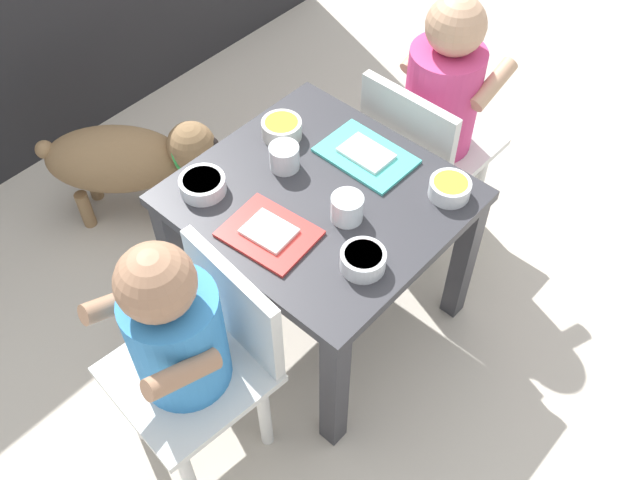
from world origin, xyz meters
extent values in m
plane|color=beige|center=(0.00, 0.00, 0.00)|extent=(7.00, 7.00, 0.00)
cube|color=#333338|center=(0.00, 0.00, 0.42)|extent=(0.53, 0.56, 0.03)
cube|color=#333338|center=(-0.23, -0.25, 0.21)|extent=(0.04, 0.04, 0.41)
cube|color=#333338|center=(0.23, -0.25, 0.21)|extent=(0.04, 0.04, 0.41)
cube|color=#333338|center=(-0.23, 0.25, 0.21)|extent=(0.04, 0.04, 0.41)
cube|color=#333338|center=(0.23, 0.25, 0.21)|extent=(0.04, 0.04, 0.41)
cube|color=silver|center=(-0.43, -0.04, 0.29)|extent=(0.31, 0.31, 0.02)
cube|color=silver|center=(-0.31, -0.05, 0.41)|extent=(0.05, 0.27, 0.22)
cylinder|color=#388CD8|center=(-0.43, -0.04, 0.42)|extent=(0.18, 0.18, 0.24)
sphere|color=#A87A5B|center=(-0.44, -0.04, 0.60)|extent=(0.14, 0.14, 0.14)
cylinder|color=silver|center=(-0.52, 0.07, 0.14)|extent=(0.03, 0.03, 0.28)
cylinder|color=silver|center=(-0.54, -0.13, 0.14)|extent=(0.03, 0.03, 0.28)
cylinder|color=silver|center=(-0.32, 0.05, 0.14)|extent=(0.03, 0.03, 0.28)
cylinder|color=silver|center=(-0.34, -0.15, 0.14)|extent=(0.03, 0.03, 0.28)
cylinder|color=#A87A5B|center=(-0.47, 0.06, 0.48)|extent=(0.15, 0.05, 0.09)
cylinder|color=#A87A5B|center=(-0.49, -0.13, 0.48)|extent=(0.15, 0.05, 0.09)
cube|color=silver|center=(0.43, -0.01, 0.29)|extent=(0.28, 0.28, 0.02)
cube|color=silver|center=(0.31, 0.00, 0.41)|extent=(0.03, 0.27, 0.22)
cylinder|color=#D83F7F|center=(0.43, -0.01, 0.43)|extent=(0.18, 0.18, 0.27)
sphere|color=tan|center=(0.44, -0.01, 0.63)|extent=(0.14, 0.14, 0.14)
cylinder|color=silver|center=(0.53, -0.11, 0.14)|extent=(0.03, 0.03, 0.28)
cylinder|color=silver|center=(0.53, 0.09, 0.14)|extent=(0.03, 0.03, 0.28)
cylinder|color=silver|center=(0.33, -0.10, 0.14)|extent=(0.03, 0.03, 0.28)
cylinder|color=silver|center=(0.33, 0.10, 0.14)|extent=(0.03, 0.03, 0.28)
cylinder|color=tan|center=(0.48, -0.11, 0.50)|extent=(0.15, 0.04, 0.09)
cylinder|color=tan|center=(0.48, 0.09, 0.50)|extent=(0.15, 0.04, 0.09)
ellipsoid|color=olive|center=(-0.11, 0.65, 0.20)|extent=(0.39, 0.40, 0.19)
sphere|color=olive|center=(0.04, 0.49, 0.25)|extent=(0.13, 0.13, 0.13)
sphere|color=black|center=(0.07, 0.46, 0.24)|extent=(0.06, 0.06, 0.06)
torus|color=green|center=(0.01, 0.52, 0.23)|extent=(0.10, 0.10, 0.11)
sphere|color=olive|center=(-0.23, 0.78, 0.24)|extent=(0.05, 0.05, 0.05)
cylinder|color=olive|center=(-0.08, 0.54, 0.06)|extent=(0.04, 0.04, 0.12)
cylinder|color=olive|center=(0.00, 0.61, 0.06)|extent=(0.04, 0.04, 0.12)
cylinder|color=olive|center=(-0.22, 0.69, 0.06)|extent=(0.04, 0.04, 0.12)
cylinder|color=olive|center=(-0.14, 0.76, 0.06)|extent=(0.04, 0.04, 0.12)
cube|color=red|center=(-0.15, 0.00, 0.44)|extent=(0.16, 0.19, 0.01)
cube|color=white|center=(-0.15, 0.00, 0.45)|extent=(0.09, 0.11, 0.01)
cube|color=#4CC6BC|center=(0.15, 0.00, 0.44)|extent=(0.14, 0.21, 0.01)
cube|color=white|center=(0.15, 0.00, 0.45)|extent=(0.08, 0.11, 0.01)
cylinder|color=white|center=(-0.01, -0.09, 0.46)|extent=(0.07, 0.07, 0.06)
cylinder|color=silver|center=(-0.01, -0.09, 0.45)|extent=(0.06, 0.06, 0.04)
cylinder|color=white|center=(0.01, 0.11, 0.46)|extent=(0.07, 0.07, 0.06)
cylinder|color=silver|center=(0.01, 0.11, 0.45)|extent=(0.06, 0.06, 0.04)
cylinder|color=white|center=(-0.16, 0.19, 0.45)|extent=(0.10, 0.10, 0.03)
cylinder|color=#4C8C33|center=(-0.16, 0.19, 0.47)|extent=(0.08, 0.08, 0.01)
cylinder|color=white|center=(-0.09, -0.19, 0.46)|extent=(0.09, 0.09, 0.04)
cylinder|color=gold|center=(-0.09, -0.19, 0.47)|extent=(0.07, 0.07, 0.01)
cylinder|color=silver|center=(0.08, 0.19, 0.46)|extent=(0.09, 0.09, 0.04)
cylinder|color=gold|center=(0.08, 0.19, 0.47)|extent=(0.08, 0.08, 0.01)
cylinder|color=white|center=(0.18, -0.20, 0.45)|extent=(0.09, 0.09, 0.04)
cylinder|color=gold|center=(0.18, -0.20, 0.47)|extent=(0.07, 0.07, 0.01)
camera|label=1|loc=(-0.77, -0.70, 1.53)|focal=39.86mm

